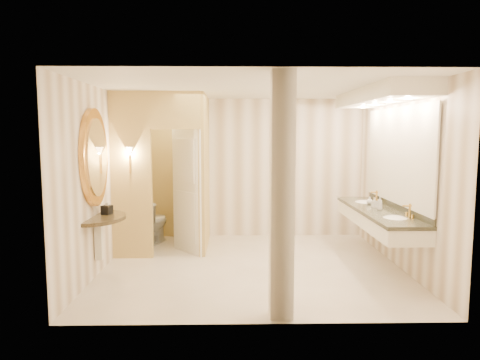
# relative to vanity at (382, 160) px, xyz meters

# --- Properties ---
(floor) EXTENTS (4.50, 4.50, 0.00)m
(floor) POSITION_rel_vanity_xyz_m (-1.98, -0.06, -1.63)
(floor) COLOR white
(floor) RESTS_ON ground
(ceiling) EXTENTS (4.50, 4.50, 0.00)m
(ceiling) POSITION_rel_vanity_xyz_m (-1.98, -0.06, 1.07)
(ceiling) COLOR white
(ceiling) RESTS_ON wall_back
(wall_back) EXTENTS (4.50, 0.02, 2.70)m
(wall_back) POSITION_rel_vanity_xyz_m (-1.98, 1.94, -0.28)
(wall_back) COLOR white
(wall_back) RESTS_ON floor
(wall_front) EXTENTS (4.50, 0.02, 2.70)m
(wall_front) POSITION_rel_vanity_xyz_m (-1.98, -2.06, -0.28)
(wall_front) COLOR white
(wall_front) RESTS_ON floor
(wall_left) EXTENTS (0.02, 4.00, 2.70)m
(wall_left) POSITION_rel_vanity_xyz_m (-4.23, -0.06, -0.28)
(wall_left) COLOR white
(wall_left) RESTS_ON floor
(wall_right) EXTENTS (0.02, 4.00, 2.70)m
(wall_right) POSITION_rel_vanity_xyz_m (0.27, -0.06, -0.28)
(wall_right) COLOR white
(wall_right) RESTS_ON floor
(toilet_closet) EXTENTS (1.50, 1.55, 2.70)m
(toilet_closet) POSITION_rel_vanity_xyz_m (-3.11, 0.90, -0.24)
(toilet_closet) COLOR #DAB972
(toilet_closet) RESTS_ON floor
(wall_sconce) EXTENTS (0.14, 0.14, 0.42)m
(wall_sconce) POSITION_rel_vanity_xyz_m (-3.90, 0.37, 0.10)
(wall_sconce) COLOR gold
(wall_sconce) RESTS_ON toilet_closet
(vanity) EXTENTS (0.75, 2.71, 2.09)m
(vanity) POSITION_rel_vanity_xyz_m (0.00, 0.00, 0.00)
(vanity) COLOR white
(vanity) RESTS_ON floor
(console_shelf) EXTENTS (1.04, 1.04, 1.97)m
(console_shelf) POSITION_rel_vanity_xyz_m (-4.19, -0.49, -0.28)
(console_shelf) COLOR black
(console_shelf) RESTS_ON floor
(pillar) EXTENTS (0.26, 0.26, 2.70)m
(pillar) POSITION_rel_vanity_xyz_m (-1.74, -1.86, -0.28)
(pillar) COLOR white
(pillar) RESTS_ON floor
(tissue_box) EXTENTS (0.16, 0.16, 0.13)m
(tissue_box) POSITION_rel_vanity_xyz_m (-4.08, -0.35, -0.69)
(tissue_box) COLOR black
(tissue_box) RESTS_ON console_shelf
(toilet) EXTENTS (0.68, 0.90, 0.82)m
(toilet) POSITION_rel_vanity_xyz_m (-3.77, 1.33, -1.22)
(toilet) COLOR white
(toilet) RESTS_ON floor
(soap_bottle_a) EXTENTS (0.08, 0.09, 0.15)m
(soap_bottle_a) POSITION_rel_vanity_xyz_m (-0.04, 0.16, -0.68)
(soap_bottle_a) COLOR beige
(soap_bottle_a) RESTS_ON vanity
(soap_bottle_b) EXTENTS (0.12, 0.12, 0.13)m
(soap_bottle_b) POSITION_rel_vanity_xyz_m (-0.03, 0.43, -0.69)
(soap_bottle_b) COLOR silver
(soap_bottle_b) RESTS_ON vanity
(soap_bottle_c) EXTENTS (0.10, 0.10, 0.20)m
(soap_bottle_c) POSITION_rel_vanity_xyz_m (-0.03, -0.05, -0.65)
(soap_bottle_c) COLOR #C6B28C
(soap_bottle_c) RESTS_ON vanity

